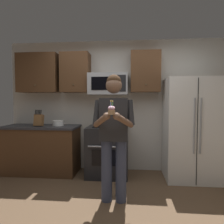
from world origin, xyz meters
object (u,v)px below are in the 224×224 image
object	(u,v)px
knife_block	(39,120)
bowl_large_white	(58,123)
person	(114,131)
cupcake	(111,110)
microwave	(108,84)
refrigerator	(191,129)
oven_range	(108,151)

from	to	relation	value
knife_block	bowl_large_white	world-z (taller)	knife_block
person	cupcake	xyz separation A→B (m)	(-0.00, -0.33, 0.30)
microwave	refrigerator	bearing A→B (deg)	-6.03
refrigerator	person	distance (m)	1.63
bowl_large_white	cupcake	bearing A→B (deg)	-49.96
oven_range	person	xyz separation A→B (m)	(0.20, -1.01, 0.53)
microwave	refrigerator	size ratio (longest dim) A/B	0.41
cupcake	bowl_large_white	bearing A→B (deg)	130.04
microwave	refrigerator	distance (m)	1.72
oven_range	microwave	size ratio (longest dim) A/B	1.26
person	knife_block	bearing A→B (deg)	147.18
person	refrigerator	bearing A→B (deg)	36.83
microwave	cupcake	bearing A→B (deg)	-82.20
microwave	cupcake	distance (m)	1.54
microwave	oven_range	bearing A→B (deg)	-90.02
oven_range	refrigerator	distance (m)	1.56
microwave	bowl_large_white	xyz separation A→B (m)	(-0.97, -0.06, -0.75)
knife_block	cupcake	xyz separation A→B (m)	(1.52, -1.31, 0.26)
knife_block	bowl_large_white	distance (m)	0.37
microwave	person	size ratio (longest dim) A/B	0.42
oven_range	refrigerator	size ratio (longest dim) A/B	0.52
oven_range	person	bearing A→B (deg)	-78.83
oven_range	knife_block	xyz separation A→B (m)	(-1.32, -0.03, 0.57)
microwave	refrigerator	world-z (taller)	microwave
refrigerator	knife_block	world-z (taller)	refrigerator
knife_block	person	bearing A→B (deg)	-32.82
microwave	knife_block	size ratio (longest dim) A/B	2.31
bowl_large_white	knife_block	bearing A→B (deg)	-166.24
oven_range	knife_block	distance (m)	1.44
knife_block	cupcake	distance (m)	2.03
bowl_large_white	person	bearing A→B (deg)	-42.30
oven_range	bowl_large_white	world-z (taller)	bowl_large_white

